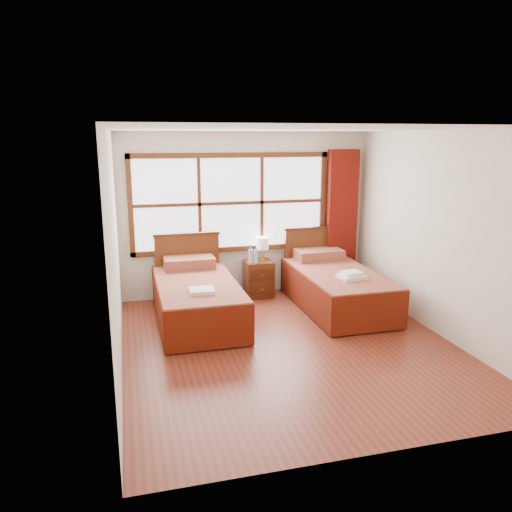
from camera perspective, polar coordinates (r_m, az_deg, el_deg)
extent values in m
plane|color=maroon|center=(6.28, 3.79, -10.15)|extent=(4.50, 4.50, 0.00)
plane|color=white|center=(5.76, 4.20, 14.29)|extent=(4.50, 4.50, 0.00)
plane|color=silver|center=(8.02, -1.17, 4.75)|extent=(4.00, 0.00, 4.00)
plane|color=silver|center=(5.59, -15.84, 0.40)|extent=(0.00, 4.50, 4.50)
plane|color=silver|center=(6.79, 20.21, 2.33)|extent=(0.00, 4.50, 4.50)
cube|color=white|center=(7.90, -2.90, 6.07)|extent=(3.00, 0.02, 1.40)
cube|color=#552912|center=(8.01, -2.81, 0.80)|extent=(3.16, 0.06, 0.08)
cube|color=#552912|center=(7.82, -2.93, 11.44)|extent=(3.16, 0.06, 0.08)
cube|color=#552912|center=(7.72, -14.17, 5.51)|extent=(0.08, 0.06, 1.56)
cube|color=#552912|center=(8.34, 7.61, 6.36)|extent=(0.08, 0.06, 1.56)
cube|color=#552912|center=(7.80, -6.48, 5.90)|extent=(0.05, 0.05, 1.40)
cube|color=#552912|center=(8.00, 0.66, 6.18)|extent=(0.05, 0.05, 1.40)
cube|color=#552912|center=(7.88, -2.87, 6.05)|extent=(3.00, 0.05, 0.05)
cube|color=#67110A|center=(8.42, 9.73, 4.08)|extent=(0.50, 0.16, 2.30)
cube|color=#401D0D|center=(7.05, -6.71, -6.18)|extent=(0.96, 1.91, 0.31)
cube|color=#610D0E|center=(6.96, -6.77, -3.96)|extent=(1.07, 2.12, 0.26)
cube|color=#631A0A|center=(6.96, -11.12, -5.48)|extent=(0.03, 2.12, 0.53)
cube|color=#631A0A|center=(7.09, -2.44, -4.86)|extent=(0.03, 2.12, 0.53)
cube|color=#631A0A|center=(6.02, -5.29, -8.31)|extent=(1.07, 0.03, 0.53)
cube|color=#610D0E|center=(7.63, -7.63, -0.75)|extent=(0.75, 0.44, 0.17)
cube|color=#552912|center=(7.90, -7.83, -1.29)|extent=(1.00, 0.06, 1.04)
cube|color=#401D0D|center=(7.78, -7.95, 2.49)|extent=(1.04, 0.08, 0.04)
cube|color=#401D0D|center=(7.60, 9.24, -4.79)|extent=(0.96, 1.91, 0.31)
cube|color=#610D0E|center=(7.52, 9.32, -2.71)|extent=(1.07, 2.12, 0.26)
cube|color=#631A0A|center=(7.37, 5.46, -4.20)|extent=(0.03, 2.12, 0.53)
cube|color=#631A0A|center=(7.79, 12.88, -3.51)|extent=(0.03, 2.12, 0.53)
cube|color=#631A0A|center=(6.67, 12.95, -6.43)|extent=(1.07, 0.03, 0.53)
cube|color=#610D0E|center=(8.15, 7.19, 0.17)|extent=(0.75, 0.44, 0.17)
cube|color=#552912|center=(8.40, 6.56, -0.36)|extent=(1.00, 0.06, 1.04)
cube|color=#401D0D|center=(8.29, 6.66, 3.20)|extent=(1.04, 0.08, 0.04)
cube|color=#552912|center=(8.03, 0.30, -2.60)|extent=(0.44, 0.39, 0.58)
cube|color=#401D0D|center=(7.87, 0.69, -3.82)|extent=(0.39, 0.02, 0.18)
cube|color=#401D0D|center=(7.81, 0.69, -2.19)|extent=(0.39, 0.02, 0.18)
sphere|color=olive|center=(7.86, 0.73, -3.86)|extent=(0.03, 0.03, 0.03)
sphere|color=olive|center=(7.79, 0.73, -2.22)|extent=(0.03, 0.03, 0.03)
cube|color=white|center=(6.43, -6.20, -3.95)|extent=(0.33, 0.29, 0.05)
cube|color=white|center=(7.14, 10.85, -2.34)|extent=(0.38, 0.34, 0.05)
cube|color=white|center=(7.13, 10.86, -1.95)|extent=(0.28, 0.25, 0.05)
cylinder|color=#B5903A|center=(8.00, 0.75, -0.43)|extent=(0.12, 0.12, 0.02)
cylinder|color=#B5903A|center=(7.98, 0.75, 0.21)|extent=(0.03, 0.03, 0.16)
cylinder|color=white|center=(7.94, 0.75, 1.46)|extent=(0.19, 0.19, 0.19)
cylinder|color=silver|center=(7.81, -0.62, -0.03)|extent=(0.06, 0.06, 0.22)
cylinder|color=blue|center=(7.78, -0.62, 0.85)|extent=(0.03, 0.03, 0.03)
cylinder|color=silver|center=(7.83, 0.01, -0.05)|extent=(0.06, 0.06, 0.20)
cylinder|color=blue|center=(7.80, 0.01, 0.77)|extent=(0.03, 0.03, 0.03)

